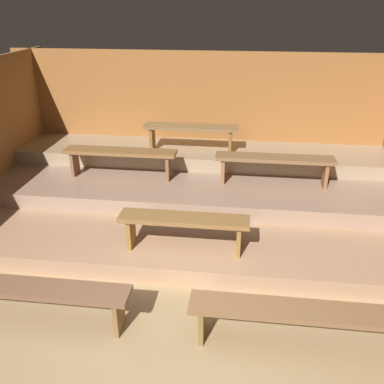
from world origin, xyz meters
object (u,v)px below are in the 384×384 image
at_px(bench_middle_right, 274,162).
at_px(bench_upper_center, 191,131).
at_px(bench_floor_left, 17,291).
at_px(bench_lower_center, 184,223).
at_px(bench_middle_left, 120,155).
at_px(bench_floor_right, 314,316).

height_order(bench_middle_right, bench_upper_center, bench_upper_center).
height_order(bench_floor_left, bench_lower_center, bench_lower_center).
bearing_deg(bench_middle_right, bench_upper_center, 151.61).
bearing_deg(bench_floor_left, bench_lower_center, 39.14).
xyz_separation_m(bench_middle_right, bench_upper_center, (-1.36, 0.73, 0.22)).
bearing_deg(bench_upper_center, bench_middle_left, -144.17).
bearing_deg(bench_middle_right, bench_lower_center, -124.19).
height_order(bench_floor_left, bench_middle_right, bench_middle_right).
bearing_deg(bench_middle_left, bench_lower_center, -53.03).
relative_size(bench_floor_left, bench_floor_right, 1.00).
relative_size(bench_floor_right, bench_middle_right, 1.31).
xyz_separation_m(bench_floor_left, bench_lower_center, (1.50, 1.22, 0.21)).
bearing_deg(bench_middle_right, bench_floor_right, -84.88).
height_order(bench_lower_center, bench_middle_left, bench_middle_left).
relative_size(bench_floor_right, bench_middle_left, 1.31).
height_order(bench_floor_left, bench_middle_left, bench_middle_left).
xyz_separation_m(bench_floor_right, bench_middle_right, (-0.26, 2.88, 0.43)).
distance_m(bench_floor_left, bench_floor_right, 2.89).
relative_size(bench_middle_left, bench_upper_center, 1.13).
distance_m(bench_lower_center, bench_upper_center, 2.44).
relative_size(bench_middle_right, bench_upper_center, 1.13).
distance_m(bench_floor_left, bench_middle_right, 3.92).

